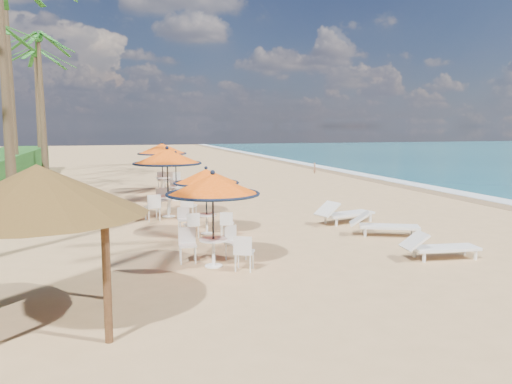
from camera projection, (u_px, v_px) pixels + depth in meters
The scene contains 15 objects.
ground at pixel (397, 248), 13.70m from camera, with size 160.00×160.00×0.00m, color tan.
foam_strip at pixel (447, 191), 25.84m from camera, with size 1.20×140.00×0.04m, color white.
wetsand_band at pixel (432, 192), 25.58m from camera, with size 1.40×140.00×0.02m, color olive.
station_0 at pixel (214, 196), 11.73m from camera, with size 2.22×2.22×2.32m.
station_1 at pixel (205, 185), 15.31m from camera, with size 2.03×2.03×2.12m.
station_2 at pixel (167, 165), 18.20m from camera, with size 2.51×2.51×2.62m.
station_3 at pixel (176, 163), 22.41m from camera, with size 2.14×2.19×2.23m.
station_4 at pixel (163, 155), 25.39m from camera, with size 2.47×2.54×2.58m.
lounger_near at pixel (438, 246), 12.55m from camera, with size 2.02×0.86×0.70m.
lounger_mid at pixel (382, 225), 15.22m from camera, with size 2.15×1.47×0.74m.
lounger_far at pixel (343, 213), 17.18m from camera, with size 2.31×1.24×0.79m.
palapa at pixel (38, 191), 8.13m from camera, with size 3.56×3.56×2.72m.
palm_6 at pixel (39, 46), 30.78m from camera, with size 5.00×5.00×9.01m.
palm_7 at pixel (36, 61), 35.56m from camera, with size 5.00×5.00×8.75m.
person at pixel (315, 168), 35.04m from camera, with size 0.31×0.20×0.85m, color #93644B.
Camera 1 is at (-7.55, -11.70, 3.33)m, focal length 35.00 mm.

